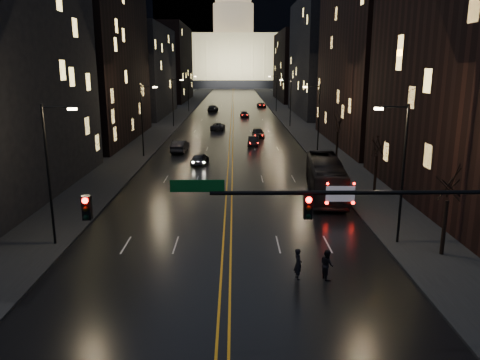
{
  "coord_description": "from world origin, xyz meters",
  "views": [
    {
      "loc": [
        0.51,
        -18.24,
        11.19
      ],
      "look_at": [
        0.84,
        10.07,
        4.28
      ],
      "focal_mm": 35.0,
      "sensor_mm": 36.0,
      "label": 1
    }
  ],
  "objects_px": {
    "oncoming_car_a": "(200,159)",
    "pedestrian_b": "(327,264)",
    "bus": "(325,178)",
    "pedestrian_a": "(298,264)",
    "oncoming_car_b": "(180,146)",
    "receding_car_a": "(253,141)",
    "traffic_signal": "(366,218)"
  },
  "relations": [
    {
      "from": "traffic_signal",
      "to": "bus",
      "type": "bearing_deg",
      "value": 83.2
    },
    {
      "from": "oncoming_car_b",
      "to": "receding_car_a",
      "type": "bearing_deg",
      "value": -150.02
    },
    {
      "from": "pedestrian_a",
      "to": "oncoming_car_a",
      "type": "bearing_deg",
      "value": 0.64
    },
    {
      "from": "oncoming_car_b",
      "to": "pedestrian_a",
      "type": "bearing_deg",
      "value": 109.6
    },
    {
      "from": "oncoming_car_a",
      "to": "pedestrian_a",
      "type": "distance_m",
      "value": 31.21
    },
    {
      "from": "traffic_signal",
      "to": "receding_car_a",
      "type": "distance_m",
      "value": 48.62
    },
    {
      "from": "oncoming_car_a",
      "to": "receding_car_a",
      "type": "bearing_deg",
      "value": -110.29
    },
    {
      "from": "oncoming_car_a",
      "to": "oncoming_car_b",
      "type": "bearing_deg",
      "value": -61.2
    },
    {
      "from": "oncoming_car_b",
      "to": "receding_car_a",
      "type": "relative_size",
      "value": 1.19
    },
    {
      "from": "oncoming_car_b",
      "to": "traffic_signal",
      "type": "bearing_deg",
      "value": 110.36
    },
    {
      "from": "oncoming_car_a",
      "to": "pedestrian_b",
      "type": "bearing_deg",
      "value": 113.77
    },
    {
      "from": "pedestrian_b",
      "to": "oncoming_car_a",
      "type": "bearing_deg",
      "value": 2.88
    },
    {
      "from": "traffic_signal",
      "to": "oncoming_car_b",
      "type": "bearing_deg",
      "value": 106.28
    },
    {
      "from": "bus",
      "to": "pedestrian_a",
      "type": "distance_m",
      "value": 17.37
    },
    {
      "from": "oncoming_car_a",
      "to": "oncoming_car_b",
      "type": "height_order",
      "value": "oncoming_car_b"
    },
    {
      "from": "oncoming_car_a",
      "to": "pedestrian_a",
      "type": "relative_size",
      "value": 2.37
    },
    {
      "from": "bus",
      "to": "oncoming_car_a",
      "type": "distance_m",
      "value": 18.18
    },
    {
      "from": "bus",
      "to": "pedestrian_b",
      "type": "bearing_deg",
      "value": -94.5
    },
    {
      "from": "bus",
      "to": "oncoming_car_a",
      "type": "relative_size",
      "value": 2.84
    },
    {
      "from": "oncoming_car_b",
      "to": "pedestrian_a",
      "type": "xyz_separation_m",
      "value": [
        10.69,
        -38.48,
        0.05
      ]
    },
    {
      "from": "traffic_signal",
      "to": "pedestrian_b",
      "type": "bearing_deg",
      "value": 95.13
    },
    {
      "from": "oncoming_car_b",
      "to": "receding_car_a",
      "type": "height_order",
      "value": "oncoming_car_b"
    },
    {
      "from": "traffic_signal",
      "to": "pedestrian_b",
      "type": "relative_size",
      "value": 10.36
    },
    {
      "from": "pedestrian_b",
      "to": "bus",
      "type": "bearing_deg",
      "value": -23.99
    },
    {
      "from": "bus",
      "to": "oncoming_car_b",
      "type": "height_order",
      "value": "bus"
    },
    {
      "from": "receding_car_a",
      "to": "pedestrian_b",
      "type": "bearing_deg",
      "value": -81.78
    },
    {
      "from": "traffic_signal",
      "to": "pedestrian_b",
      "type": "xyz_separation_m",
      "value": [
        -0.45,
        5.0,
        -4.27
      ]
    },
    {
      "from": "bus",
      "to": "oncoming_car_b",
      "type": "distance_m",
      "value": 26.59
    },
    {
      "from": "receding_car_a",
      "to": "pedestrian_b",
      "type": "distance_m",
      "value": 43.4
    },
    {
      "from": "bus",
      "to": "oncoming_car_a",
      "type": "bearing_deg",
      "value": 137.42
    },
    {
      "from": "bus",
      "to": "receding_car_a",
      "type": "height_order",
      "value": "bus"
    },
    {
      "from": "bus",
      "to": "traffic_signal",
      "type": "bearing_deg",
      "value": -91.0
    }
  ]
}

